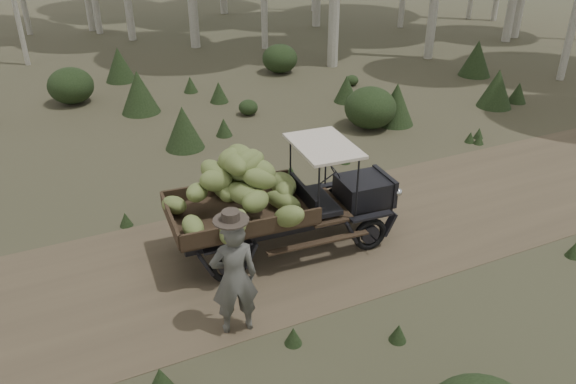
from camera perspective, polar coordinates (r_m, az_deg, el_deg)
name	(u,v)px	position (r m, az deg, el deg)	size (l,w,h in m)	color
ground	(366,227)	(11.45, 7.90, -3.57)	(120.00, 120.00, 0.00)	#473D2B
dirt_track	(366,227)	(11.45, 7.90, -3.55)	(70.00, 4.00, 0.01)	brown
banana_truck	(265,192)	(10.03, -2.38, 0.03)	(4.48, 2.40, 2.19)	black
farmer	(234,276)	(8.37, -5.50, -8.53)	(0.77, 0.59, 2.10)	#4F4E48
undergrowth	(342,165)	(12.68, 5.48, 2.75)	(22.73, 21.66, 1.37)	#233319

